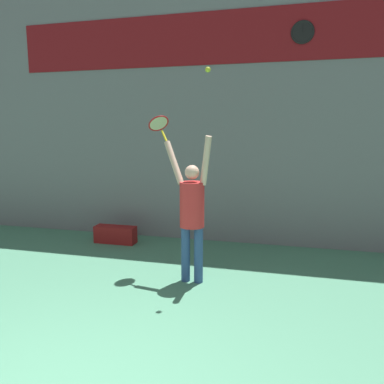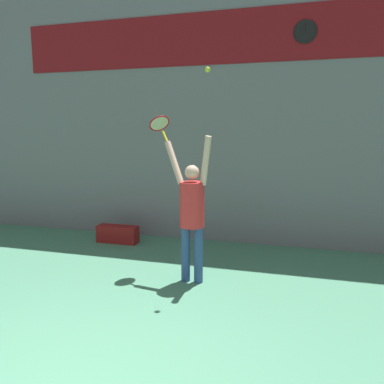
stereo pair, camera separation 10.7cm
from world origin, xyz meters
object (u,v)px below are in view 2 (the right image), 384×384
Objects in this scene: scoreboard_clock at (305,31)px; tennis_player at (192,210)px; equipment_bag at (118,234)px; tennis_ball at (208,70)px; tennis_racket at (160,124)px.

scoreboard_clock is 3.84m from tennis_player.
scoreboard_clock reaches higher than equipment_bag.
tennis_ball is (-1.22, -2.23, -0.93)m from scoreboard_clock.
scoreboard_clock is 0.19× the size of tennis_player.
scoreboard_clock is at bearing 9.95° from equipment_bag.
tennis_ball is (0.25, -0.12, 1.91)m from tennis_player.
scoreboard_clock reaches higher than tennis_ball.
equipment_bag is at bearing 140.53° from tennis_racket.
tennis_player is 2.59× the size of equipment_bag.
tennis_racket is 2.75m from equipment_bag.
tennis_racket is at bearing 148.82° from tennis_ball.
scoreboard_clock reaches higher than tennis_racket.
tennis_ball is 3.94m from equipment_bag.
tennis_ball is at bearing -118.73° from scoreboard_clock.
tennis_player is 5.14× the size of tennis_racket.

